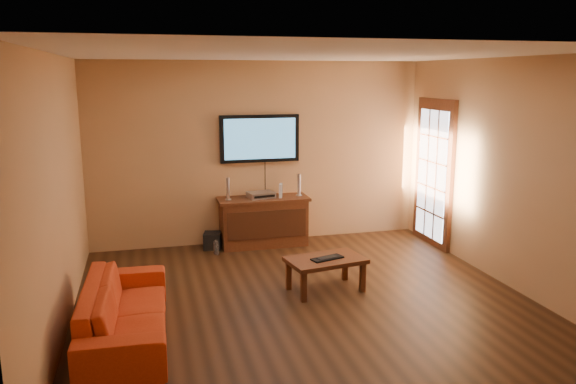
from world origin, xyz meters
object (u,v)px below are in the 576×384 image
object	(u,v)px
media_console	(264,221)
game_console	(281,191)
speaker_left	(228,190)
av_receiver	(261,195)
speaker_right	(299,186)
bottle	(216,247)
keyboard	(327,258)
sofa	(125,301)
coffee_table	(326,263)
subwoofer	(212,241)
television	(260,139)

from	to	relation	value
media_console	game_console	distance (m)	0.53
speaker_left	av_receiver	size ratio (longest dim) A/B	0.87
speaker_right	av_receiver	distance (m)	0.59
game_console	bottle	bearing A→B (deg)	-147.96
speaker_right	keyboard	distance (m)	2.06
sofa	bottle	xyz separation A→B (m)	(1.17, 2.38, -0.28)
coffee_table	game_console	distance (m)	1.98
coffee_table	game_console	world-z (taller)	game_console
media_console	game_console	size ratio (longest dim) A/B	6.64
speaker_right	sofa	bearing A→B (deg)	-133.01
av_receiver	subwoofer	world-z (taller)	av_receiver
media_console	av_receiver	world-z (taller)	av_receiver
media_console	sofa	world-z (taller)	sofa
television	coffee_table	bearing A→B (deg)	-81.51
game_console	subwoofer	world-z (taller)	game_console
television	game_console	xyz separation A→B (m)	(0.26, -0.24, -0.75)
av_receiver	game_console	distance (m)	0.30
media_console	speaker_right	xyz separation A→B (m)	(0.55, 0.01, 0.51)
bottle	coffee_table	bearing A→B (deg)	-57.64
speaker_left	speaker_right	xyz separation A→B (m)	(1.07, 0.02, 0.00)
speaker_left	game_console	distance (m)	0.78
speaker_left	keyboard	world-z (taller)	speaker_left
television	subwoofer	size ratio (longest dim) A/B	4.90
speaker_right	keyboard	world-z (taller)	speaker_right
media_console	speaker_right	bearing A→B (deg)	1.31
television	sofa	world-z (taller)	television
coffee_table	speaker_left	bearing A→B (deg)	113.52
coffee_table	subwoofer	bearing A→B (deg)	118.92
media_console	television	size ratio (longest dim) A/B	1.13
av_receiver	subwoofer	size ratio (longest dim) A/B	1.55
coffee_table	av_receiver	world-z (taller)	av_receiver
game_console	keyboard	distance (m)	2.00
media_console	subwoofer	distance (m)	0.80
speaker_right	bottle	bearing A→B (deg)	-168.14
sofa	game_console	bearing A→B (deg)	-37.79
subwoofer	keyboard	distance (m)	2.29
media_console	sofa	bearing A→B (deg)	-126.08
game_console	keyboard	world-z (taller)	game_console
media_console	av_receiver	size ratio (longest dim) A/B	3.57
speaker_left	game_console	world-z (taller)	speaker_left
television	bottle	distance (m)	1.72
subwoofer	av_receiver	bearing A→B (deg)	13.68
media_console	keyboard	bearing A→B (deg)	-80.55
coffee_table	bottle	bearing A→B (deg)	122.36
coffee_table	sofa	xyz separation A→B (m)	(-2.24, -0.69, 0.04)
game_console	av_receiver	bearing A→B (deg)	-169.95
television	bottle	xyz separation A→B (m)	(-0.75, -0.47, -1.47)
speaker_right	subwoofer	bearing A→B (deg)	179.81
television	game_console	size ratio (longest dim) A/B	5.89
media_console	coffee_table	bearing A→B (deg)	-80.59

